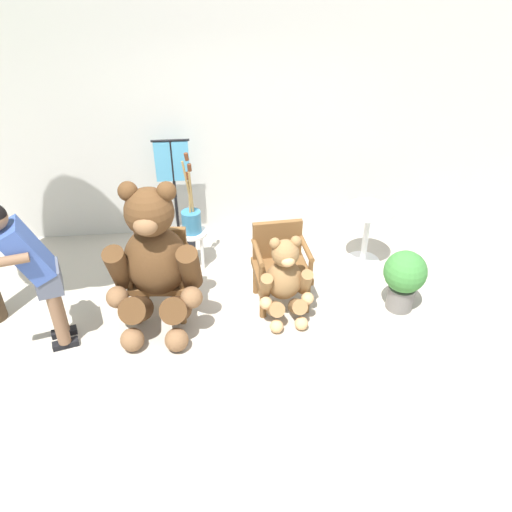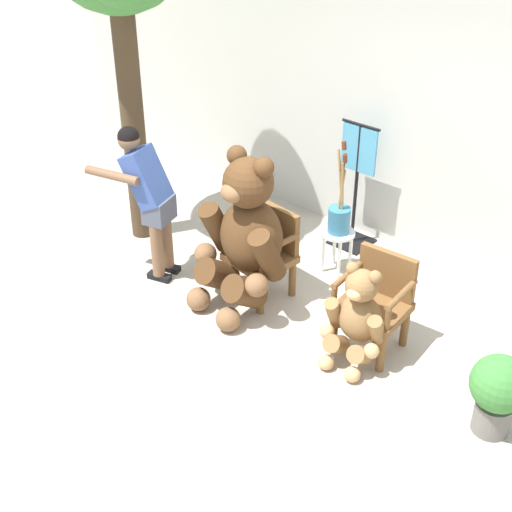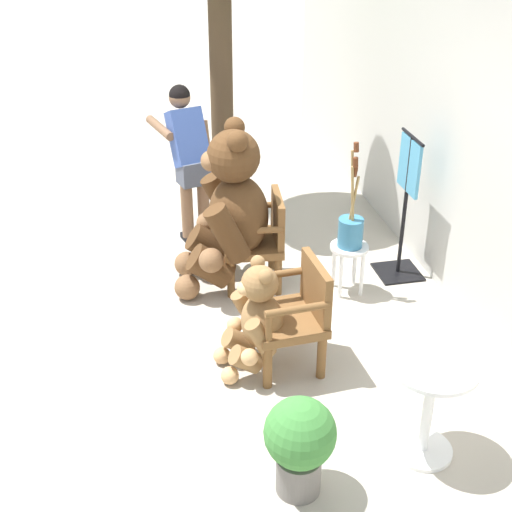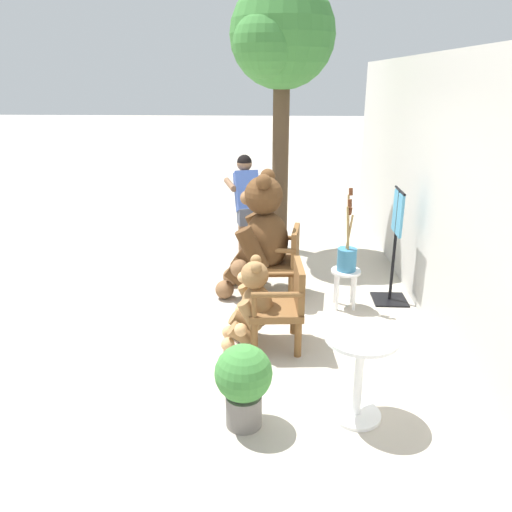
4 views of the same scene
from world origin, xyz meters
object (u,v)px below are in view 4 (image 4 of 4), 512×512
teddy_bear_small (252,303)px  brush_bucket (347,256)px  potted_plant (244,380)px  wooden_chair_left (281,259)px  teddy_bear_large (260,236)px  patio_tree (280,41)px  clothing_display_stand (395,244)px  person_visitor (247,202)px  white_stool (345,278)px  wooden_chair_right (281,303)px  round_side_table (359,367)px

teddy_bear_small → brush_bucket: size_ratio=0.96×
teddy_bear_small → potted_plant: (1.24, 0.00, -0.06)m
wooden_chair_left → teddy_bear_large: size_ratio=0.56×
teddy_bear_large → patio_tree: (-1.66, 0.20, 2.25)m
teddy_bear_large → potted_plant: (2.49, -0.02, -0.35)m
teddy_bear_small → clothing_display_stand: clothing_display_stand is taller
patio_tree → potted_plant: 4.91m
potted_plant → teddy_bear_large: bearing=179.4°
person_visitor → potted_plant: bearing=3.1°
white_stool → potted_plant: potted_plant is taller
person_visitor → brush_bucket: 1.85m
teddy_bear_large → white_stool: (0.33, 1.01, -0.39)m
wooden_chair_right → clothing_display_stand: bearing=130.1°
teddy_bear_large → brush_bucket: (0.34, 1.01, -0.11)m
brush_bucket → patio_tree: bearing=-158.1°
person_visitor → brush_bucket: (1.36, 1.22, -0.28)m
teddy_bear_large → person_visitor: bearing=-168.3°
person_visitor → clothing_display_stand: size_ratio=1.13×
teddy_bear_large → clothing_display_stand: bearing=84.9°
white_stool → person_visitor: bearing=-138.1°
person_visitor → teddy_bear_small: bearing=4.6°
clothing_display_stand → brush_bucket: bearing=-71.2°
person_visitor → patio_tree: (-0.63, 0.42, 2.09)m
white_stool → clothing_display_stand: (-0.19, 0.57, 0.36)m
wooden_chair_left → brush_bucket: size_ratio=0.90×
teddy_bear_large → brush_bucket: 1.07m
patio_tree → clothing_display_stand: 3.22m
round_side_table → clothing_display_stand: (-2.21, 0.72, 0.27)m
wooden_chair_left → potted_plant: size_ratio=1.26×
white_stool → wooden_chair_left: bearing=-113.1°
clothing_display_stand → patio_tree: bearing=-142.6°
wooden_chair_right → round_side_table: 1.26m
wooden_chair_left → potted_plant: bearing=-6.6°
wooden_chair_right → teddy_bear_small: 0.29m
wooden_chair_right → patio_tree: bearing=-178.8°
person_visitor → round_side_table: bearing=17.6°
teddy_bear_large → round_side_table: teddy_bear_large is taller
teddy_bear_large → brush_bucket: teddy_bear_large is taller
round_side_table → patio_tree: size_ratio=0.19×
wooden_chair_right → round_side_table: size_ratio=1.19×
round_side_table → clothing_display_stand: bearing=162.0°
wooden_chair_right → teddy_bear_small: teddy_bear_small is taller
round_side_table → potted_plant: (0.14, -0.89, -0.05)m
round_side_table → white_stool: bearing=175.8°
potted_plant → teddy_bear_small: bearing=-179.9°
round_side_table → clothing_display_stand: clothing_display_stand is taller
person_visitor → white_stool: 1.91m
patio_tree → clothing_display_stand: (1.80, 1.38, -2.28)m
teddy_bear_small → white_stool: size_ratio=2.01×
white_stool → round_side_table: round_side_table is taller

